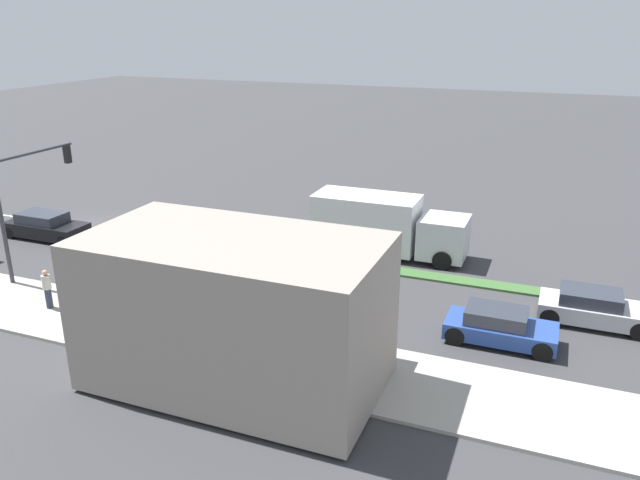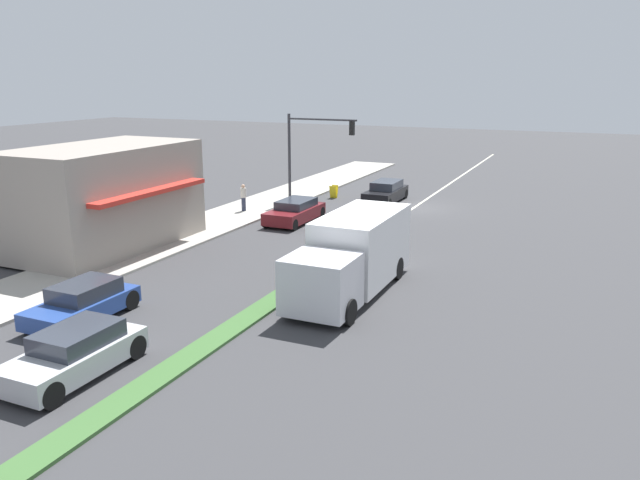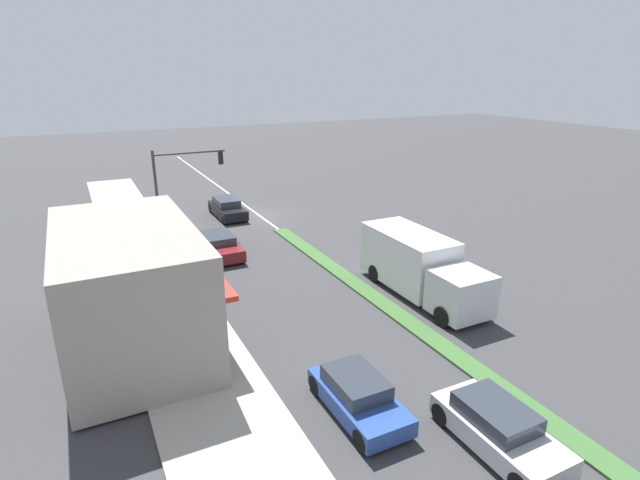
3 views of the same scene
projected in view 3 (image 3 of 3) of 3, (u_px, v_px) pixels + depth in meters
name	position (u px, v px, depth m)	size (l,w,h in m)	color
ground_plane	(400.00, 317.00, 22.09)	(160.00, 160.00, 0.00)	#38383A
sidewalk_right	(200.00, 374.00, 17.84)	(4.00, 73.00, 0.12)	#A8A399
median_strip	(580.00, 445.00, 14.46)	(0.90, 46.00, 0.10)	#3D6633
lane_marking_center	(260.00, 216.00, 37.31)	(0.16, 60.00, 0.01)	beige
building_corner_store	(130.00, 288.00, 19.00)	(5.62, 9.05, 4.74)	gray
traffic_signal_main	(179.00, 178.00, 31.42)	(4.59, 0.34, 5.60)	#333338
pedestrian	(146.00, 245.00, 28.28)	(0.34, 0.34, 1.61)	#282D42
warning_aframe_sign	(178.00, 218.00, 35.35)	(0.45, 0.53, 0.84)	yellow
delivery_truck	(419.00, 265.00, 23.93)	(2.44, 7.50, 2.87)	silver
sedan_maroon	(219.00, 245.00, 29.23)	(1.89, 4.38, 1.27)	maroon
sedan_silver	(498.00, 428.00, 14.27)	(1.79, 4.02, 1.34)	#B7BABF
suv_black	(227.00, 208.00, 36.86)	(1.81, 4.39, 1.37)	black
coupe_blue	(358.00, 396.00, 15.75)	(1.76, 3.86, 1.28)	#284793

